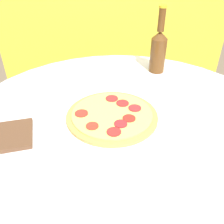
% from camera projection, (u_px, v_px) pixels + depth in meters
% --- Properties ---
extents(table, '(1.07, 1.07, 0.76)m').
position_uv_depth(table, '(121.00, 159.00, 0.88)').
color(table, white).
rests_on(table, ground_plane).
extents(pizza, '(0.29, 0.29, 0.02)m').
position_uv_depth(pizza, '(112.00, 115.00, 0.79)').
color(pizza, '#C68E47').
rests_on(pizza, table).
extents(beer_bottle, '(0.06, 0.06, 0.27)m').
position_uv_depth(beer_bottle, '(158.00, 49.00, 1.02)').
color(beer_bottle, '#563314').
rests_on(beer_bottle, table).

